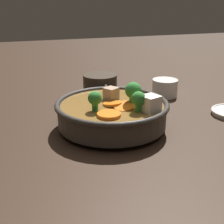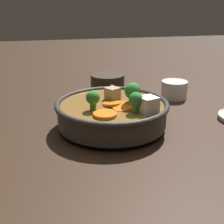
% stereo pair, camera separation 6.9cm
% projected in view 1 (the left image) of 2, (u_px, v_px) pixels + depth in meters
% --- Properties ---
extents(ground_plane, '(3.00, 3.00, 0.00)m').
position_uv_depth(ground_plane, '(112.00, 128.00, 0.71)').
color(ground_plane, black).
extents(stirfry_bowl, '(0.25, 0.25, 0.11)m').
position_uv_depth(stirfry_bowl, '(113.00, 111.00, 0.69)').
color(stirfry_bowl, '#38332D').
rests_on(stirfry_bowl, ground_plane).
extents(tea_cup, '(0.07, 0.07, 0.05)m').
position_uv_depth(tea_cup, '(165.00, 88.00, 0.92)').
color(tea_cup, white).
rests_on(tea_cup, ground_plane).
extents(dark_mug, '(0.12, 0.09, 0.08)m').
position_uv_depth(dark_mug, '(100.00, 88.00, 0.87)').
color(dark_mug, '#33281E').
rests_on(dark_mug, ground_plane).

